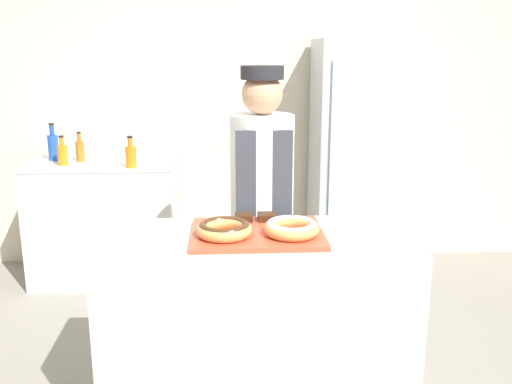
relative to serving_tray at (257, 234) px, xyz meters
name	(u,v)px	position (x,y,z in m)	size (l,w,h in m)	color
wall_back	(242,96)	(0.00, 2.13, 0.44)	(8.00, 0.06, 2.70)	beige
display_counter	(257,327)	(0.00, 0.00, -0.46)	(1.40, 0.61, 0.90)	beige
serving_tray	(257,234)	(0.00, 0.00, 0.00)	(0.59, 0.45, 0.02)	#D84C33
donut_chocolate_glaze	(224,229)	(-0.15, -0.06, 0.05)	(0.25, 0.25, 0.06)	tan
donut_light_glaze	(292,227)	(0.15, -0.06, 0.05)	(0.25, 0.25, 0.06)	tan
brownie_back_left	(244,217)	(-0.05, 0.16, 0.03)	(0.08, 0.08, 0.03)	#382111
brownie_back_right	(267,217)	(0.05, 0.16, 0.03)	(0.08, 0.08, 0.03)	#382111
baker_person	(262,209)	(0.06, 0.54, -0.04)	(0.34, 0.34, 1.63)	#4C4C51
beverage_fridge	(359,160)	(0.88, 1.75, -0.02)	(0.69, 0.61, 1.78)	#ADB2B7
chest_freezer	(106,220)	(-1.05, 1.76, -0.46)	(1.06, 0.62, 0.90)	silver
bottle_blue	(53,146)	(-1.41, 1.83, 0.10)	(0.08, 0.08, 0.28)	#1E4CB2
bottle_orange	(131,155)	(-0.80, 1.54, 0.08)	(0.08, 0.08, 0.22)	orange
bottle_orange_b	(63,154)	(-1.30, 1.64, 0.07)	(0.07, 0.07, 0.21)	orange
bottle_amber	(80,150)	(-1.21, 1.79, 0.07)	(0.06, 0.06, 0.22)	#99661E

